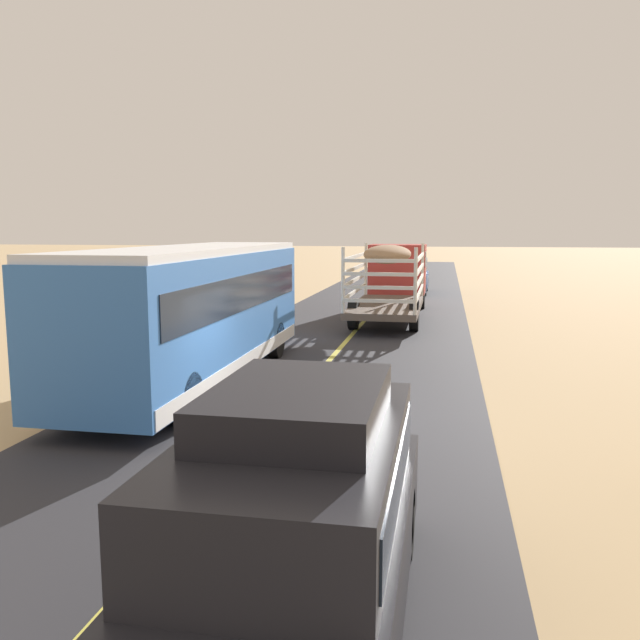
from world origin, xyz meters
TOP-DOWN VIEW (x-y plane):
  - ground_plane at (0.00, 0.00)m, footprint 240.00×240.00m
  - road_surface at (0.00, 0.00)m, footprint 8.00×120.00m
  - road_centre_line at (0.00, 0.00)m, footprint 0.16×117.60m
  - suv_near at (1.87, -6.53)m, footprint 1.90×4.62m
  - livestock_truck at (0.96, 15.75)m, footprint 2.53×9.70m
  - bus at (-2.67, 2.42)m, footprint 2.54×10.00m
  - car_far at (1.18, 24.84)m, footprint 1.90×4.62m

SIDE VIEW (x-z plane):
  - ground_plane at x=0.00m, z-range 0.00..0.00m
  - road_surface at x=0.00m, z-range 0.00..0.02m
  - road_centre_line at x=0.00m, z-range 0.02..0.02m
  - car_far at x=1.18m, z-range 0.12..2.05m
  - suv_near at x=1.87m, z-range 0.01..2.29m
  - bus at x=-2.67m, z-range 0.14..3.35m
  - livestock_truck at x=0.96m, z-range 0.28..3.30m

